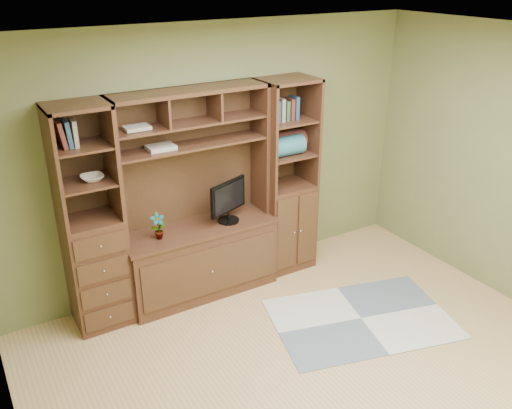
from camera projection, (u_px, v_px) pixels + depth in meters
room at (345, 238)px, 3.80m from camera, size 4.60×4.10×2.64m
center_hutch at (198, 199)px, 5.11m from camera, size 1.54×0.53×2.05m
left_tower at (91, 221)px, 4.68m from camera, size 0.50×0.45×2.05m
right_tower at (286, 178)px, 5.62m from camera, size 0.55×0.45×2.05m
rug at (361, 318)px, 5.09m from camera, size 1.86×1.47×0.01m
monitor at (228, 194)px, 5.23m from camera, size 0.52×0.37×0.58m
orchid at (158, 226)px, 4.96m from camera, size 0.14×0.09×0.26m
magazines at (161, 147)px, 4.83m from camera, size 0.25×0.18×0.04m
bowl at (92, 178)px, 4.55m from camera, size 0.19×0.19×0.05m
blanket_teal at (287, 146)px, 5.42m from camera, size 0.34×0.20×0.20m
blanket_red at (291, 140)px, 5.59m from camera, size 0.37×0.21×0.21m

